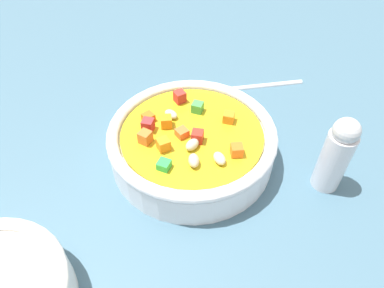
# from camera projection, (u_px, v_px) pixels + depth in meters

# --- Properties ---
(ground_plane) EXTENTS (1.40, 1.40, 0.02)m
(ground_plane) POSITION_uv_depth(u_px,v_px,m) (192.00, 162.00, 0.42)
(ground_plane) COLOR #42667A
(soup_bowl_main) EXTENTS (0.19, 0.19, 0.05)m
(soup_bowl_main) POSITION_uv_depth(u_px,v_px,m) (192.00, 142.00, 0.40)
(soup_bowl_main) COLOR white
(soup_bowl_main) RESTS_ON ground_plane
(spoon) EXTENTS (0.20, 0.07, 0.01)m
(spoon) POSITION_uv_depth(u_px,v_px,m) (216.00, 88.00, 0.50)
(spoon) COLOR silver
(spoon) RESTS_ON ground_plane
(pepper_shaker) EXTENTS (0.03, 0.03, 0.09)m
(pepper_shaker) POSITION_uv_depth(u_px,v_px,m) (336.00, 155.00, 0.35)
(pepper_shaker) COLOR silver
(pepper_shaker) RESTS_ON ground_plane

